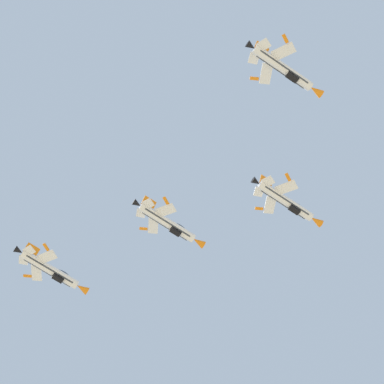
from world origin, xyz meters
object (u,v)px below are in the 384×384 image
Objects in this scene: fighter_jet_left_wing at (168,223)px; fighter_jet_right_wing at (284,69)px; fighter_jet_lead at (287,202)px; fighter_jet_left_outer at (51,270)px.

fighter_jet_left_wing is 1.00× the size of fighter_jet_right_wing.
fighter_jet_left_wing is at bearing -134.02° from fighter_jet_lead.
fighter_jet_lead reaches higher than fighter_jet_left_outer.
fighter_jet_right_wing is (-4.51, -24.71, -3.09)m from fighter_jet_lead.
fighter_jet_left_outer is at bearing -139.22° from fighter_jet_lead.
fighter_jet_left_wing is (-21.87, 6.55, -0.30)m from fighter_jet_lead.
fighter_jet_left_outer is at bearing -164.75° from fighter_jet_right_wing.
fighter_jet_left_outer reaches higher than fighter_jet_right_wing.
fighter_jet_lead is 1.00× the size of fighter_jet_left_wing.
fighter_jet_lead is 25.31m from fighter_jet_right_wing.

